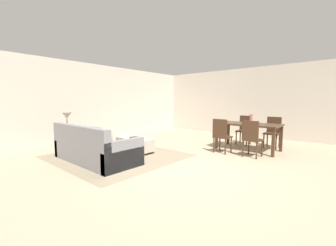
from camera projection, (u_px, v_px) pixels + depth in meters
ground_plane at (187, 167)px, 4.47m from camera, size 10.80×10.80×0.00m
wall_back at (264, 102)px, 8.10m from camera, size 9.00×0.12×2.70m
wall_left at (94, 102)px, 7.64m from camera, size 0.12×11.00×2.70m
area_rug at (117, 156)px, 5.42m from camera, size 3.00×2.80×0.01m
couch at (94, 149)px, 4.91m from camera, size 2.23×0.98×0.86m
ottoman_table at (135, 144)px, 5.83m from camera, size 1.12×0.46×0.38m
side_table at (68, 136)px, 5.84m from camera, size 0.40×0.40×0.57m
table_lamp at (67, 116)px, 5.78m from camera, size 0.26×0.26×0.53m
dining_table at (248, 127)px, 6.04m from camera, size 1.67×0.90×0.76m
dining_chair_near_left at (221, 134)px, 5.67m from camera, size 0.40×0.40×0.92m
dining_chair_near_right at (252, 137)px, 5.22m from camera, size 0.42×0.42×0.92m
dining_chair_far_left at (245, 128)px, 6.90m from camera, size 0.41×0.41×0.92m
dining_chair_far_right at (273, 130)px, 6.38m from camera, size 0.40×0.40×0.92m
vase_centerpiece at (251, 119)px, 6.01m from camera, size 0.08×0.08×0.26m
book_on_ottoman at (135, 138)px, 5.80m from camera, size 0.27×0.22×0.03m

